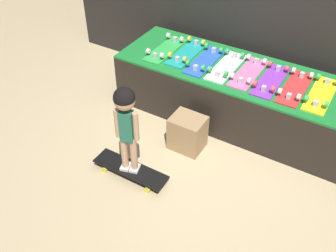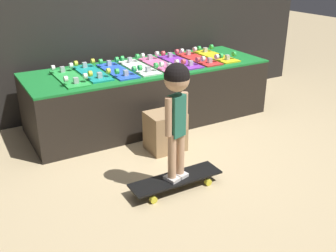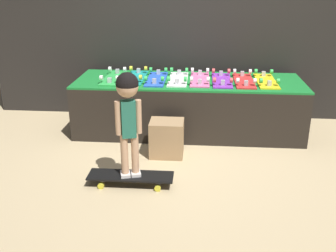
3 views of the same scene
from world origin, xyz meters
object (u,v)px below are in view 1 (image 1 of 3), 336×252
(skateboard_green_on_rack, at_px, (166,49))
(skateboard_red_on_rack, at_px, (295,87))
(skateboard_teal_on_rack, at_px, (187,52))
(skateboard_on_floor, at_px, (131,170))
(skateboard_blue_on_rack, at_px, (205,60))
(skateboard_yellow_on_rack, at_px, (321,94))
(skateboard_white_on_rack, at_px, (226,66))
(storage_box, at_px, (187,133))
(skateboard_purple_on_rack, at_px, (271,80))
(child, at_px, (126,115))
(skateboard_pink_on_rack, at_px, (249,72))

(skateboard_green_on_rack, distance_m, skateboard_red_on_rack, 1.41)
(skateboard_teal_on_rack, relative_size, skateboard_on_floor, 0.87)
(skateboard_blue_on_rack, bearing_deg, skateboard_green_on_rack, -179.64)
(skateboard_blue_on_rack, relative_size, skateboard_red_on_rack, 1.00)
(skateboard_red_on_rack, xyz_separation_m, skateboard_on_floor, (-1.03, -1.26, -0.53))
(skateboard_yellow_on_rack, bearing_deg, skateboard_blue_on_rack, -179.39)
(skateboard_green_on_rack, xyz_separation_m, skateboard_white_on_rack, (0.71, 0.01, 0.00))
(storage_box, bearing_deg, skateboard_green_on_rack, 134.80)
(skateboard_purple_on_rack, distance_m, storage_box, 0.95)
(skateboard_blue_on_rack, relative_size, storage_box, 1.76)
(skateboard_red_on_rack, bearing_deg, skateboard_yellow_on_rack, 3.10)
(skateboard_teal_on_rack, distance_m, skateboard_on_floor, 1.42)
(skateboard_white_on_rack, relative_size, skateboard_yellow_on_rack, 1.00)
(skateboard_blue_on_rack, distance_m, storage_box, 0.79)
(skateboard_teal_on_rack, relative_size, storage_box, 1.76)
(skateboard_purple_on_rack, height_order, skateboard_on_floor, skateboard_purple_on_rack)
(skateboard_blue_on_rack, distance_m, skateboard_white_on_rack, 0.24)
(skateboard_white_on_rack, height_order, skateboard_yellow_on_rack, same)
(skateboard_white_on_rack, bearing_deg, skateboard_purple_on_rack, -1.38)
(skateboard_white_on_rack, relative_size, skateboard_red_on_rack, 1.00)
(child, bearing_deg, storage_box, 51.91)
(skateboard_teal_on_rack, distance_m, skateboard_blue_on_rack, 0.24)
(child, bearing_deg, skateboard_teal_on_rack, 80.91)
(skateboard_red_on_rack, bearing_deg, skateboard_on_floor, -129.29)
(skateboard_green_on_rack, bearing_deg, skateboard_red_on_rack, 0.11)
(skateboard_teal_on_rack, xyz_separation_m, skateboard_purple_on_rack, (0.94, -0.05, 0.00))
(skateboard_green_on_rack, bearing_deg, skateboard_blue_on_rack, 0.36)
(skateboard_blue_on_rack, bearing_deg, child, -93.90)
(skateboard_teal_on_rack, xyz_separation_m, skateboard_white_on_rack, (0.47, -0.04, 0.00))
(skateboard_pink_on_rack, height_order, skateboard_on_floor, skateboard_pink_on_rack)
(skateboard_teal_on_rack, xyz_separation_m, skateboard_yellow_on_rack, (1.41, -0.04, 0.00))
(skateboard_green_on_rack, xyz_separation_m, skateboard_on_floor, (0.39, -1.25, -0.53))
(skateboard_purple_on_rack, relative_size, skateboard_red_on_rack, 1.00)
(skateboard_green_on_rack, bearing_deg, child, -72.92)
(skateboard_green_on_rack, xyz_separation_m, skateboard_blue_on_rack, (0.47, 0.00, 0.00))
(skateboard_pink_on_rack, bearing_deg, skateboard_green_on_rack, -178.74)
(skateboard_yellow_on_rack, height_order, storage_box, skateboard_yellow_on_rack)
(skateboard_blue_on_rack, bearing_deg, skateboard_on_floor, -93.90)
(skateboard_white_on_rack, xyz_separation_m, child, (-0.32, -1.27, 0.10))
(skateboard_teal_on_rack, distance_m, skateboard_pink_on_rack, 0.71)
(skateboard_teal_on_rack, relative_size, skateboard_blue_on_rack, 1.00)
(skateboard_white_on_rack, distance_m, skateboard_pink_on_rack, 0.24)
(skateboard_blue_on_rack, distance_m, skateboard_purple_on_rack, 0.71)
(skateboard_teal_on_rack, distance_m, skateboard_purple_on_rack, 0.94)
(storage_box, bearing_deg, skateboard_purple_on_rack, 50.07)
(skateboard_pink_on_rack, xyz_separation_m, skateboard_red_on_rack, (0.47, -0.02, 0.00))
(skateboard_pink_on_rack, height_order, skateboard_purple_on_rack, same)
(skateboard_blue_on_rack, xyz_separation_m, skateboard_yellow_on_rack, (1.18, 0.01, 0.00))
(skateboard_green_on_rack, distance_m, skateboard_white_on_rack, 0.71)
(skateboard_pink_on_rack, bearing_deg, storage_box, -114.64)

